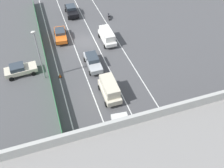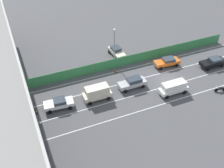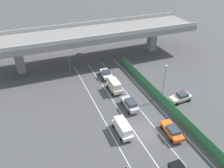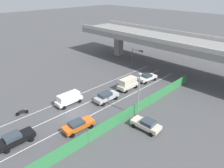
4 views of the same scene
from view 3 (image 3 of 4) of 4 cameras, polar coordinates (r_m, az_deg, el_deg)
name	(u,v)px [view 3 (image 3 of 4)]	position (r m, az deg, el deg)	size (l,w,h in m)	color
ground_plane	(146,132)	(36.54, 8.73, -12.02)	(300.00, 300.00, 0.00)	#4C4C4F
lane_line_left_edge	(106,124)	(37.45, -1.42, -10.24)	(0.14, 44.03, 0.01)	silver
lane_line_mid_left	(126,119)	(38.48, 3.50, -8.94)	(0.14, 44.03, 0.01)	silver
lane_line_mid_right	(144,114)	(39.78, 8.10, -7.65)	(0.14, 44.03, 0.01)	silver
lane_line_right_edge	(161,110)	(41.34, 12.35, -6.41)	(0.14, 44.03, 0.01)	silver
elevated_overpass	(91,35)	(55.40, -5.27, 12.33)	(53.50, 11.10, 8.40)	gray
green_fence	(168,104)	(41.40, 13.95, -4.95)	(0.10, 40.13, 1.88)	#338447
car_taxi_orange	(172,130)	(36.36, 15.05, -11.33)	(2.26, 4.68, 1.53)	orange
car_van_cream	(114,85)	(44.66, 0.63, -0.35)	(2.10, 4.36, 2.33)	beige
car_sedan_silver	(130,104)	(40.32, 4.61, -5.06)	(1.96, 4.61, 1.73)	#B7BABC
car_hatchback_white	(106,74)	(49.71, -1.54, 2.65)	(2.41, 4.51, 1.54)	silver
car_van_white	(123,127)	(35.27, 2.72, -10.93)	(2.00, 4.72, 2.04)	silver
parked_sedan_cream	(181,97)	(43.98, 17.12, -3.17)	(4.36, 2.25, 1.62)	beige
traffic_light	(73,60)	(50.04, -9.80, 5.94)	(2.94, 0.51, 5.11)	#47474C
street_lamp	(164,79)	(41.66, 13.16, 1.16)	(0.60, 0.36, 7.30)	gray
traffic_cone	(151,99)	(43.29, 9.96, -3.72)	(0.47, 0.47, 0.56)	orange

